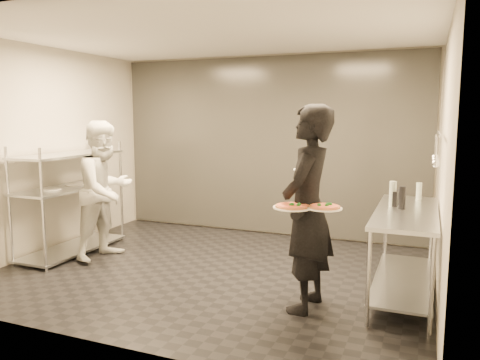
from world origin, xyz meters
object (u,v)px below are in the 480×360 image
at_px(bottle_clear, 419,192).
at_px(bottle_dark, 402,198).
at_px(pizza_plate_near, 292,207).
at_px(bottle_green, 393,194).
at_px(pass_rack, 70,197).
at_px(prep_counter, 405,238).
at_px(waiter, 307,209).
at_px(salad_plate, 307,168).
at_px(pizza_plate_far, 325,207).
at_px(chef, 106,190).
at_px(pos_monitor, 396,198).

height_order(bottle_clear, bottle_dark, bottle_dark).
bearing_deg(pizza_plate_near, bottle_green, 52.61).
xyz_separation_m(pass_rack, pizza_plate_near, (3.37, -0.88, 0.28)).
xyz_separation_m(prep_counter, waiter, (-0.87, -0.66, 0.37)).
bearing_deg(salad_plate, bottle_dark, 25.90).
height_order(waiter, pizza_plate_far, waiter).
distance_m(prep_counter, pizza_plate_far, 1.18).
xyz_separation_m(prep_counter, chef, (-3.73, -0.01, 0.28)).
bearing_deg(prep_counter, bottle_dark, 146.84).
relative_size(pass_rack, bottle_dark, 6.70).
relative_size(prep_counter, pizza_plate_far, 5.75).
height_order(prep_counter, bottle_clear, bottle_clear).
distance_m(salad_plate, bottle_dark, 1.04).
bearing_deg(pass_rack, salad_plate, -6.70).
relative_size(chef, bottle_green, 6.74).
bearing_deg(salad_plate, prep_counter, 23.03).
bearing_deg(chef, pizza_plate_near, -98.62).
bearing_deg(prep_counter, bottle_clear, 80.99).
height_order(pass_rack, salad_plate, pass_rack).
xyz_separation_m(pos_monitor, bottle_green, (-0.03, -0.06, 0.05)).
bearing_deg(pizza_plate_far, bottle_clear, 63.10).
relative_size(pass_rack, pizza_plate_near, 4.47).
bearing_deg(pos_monitor, bottle_dark, -65.75).
distance_m(pass_rack, prep_counter, 4.33).
relative_size(salad_plate, bottle_dark, 1.18).
height_order(salad_plate, bottle_green, salad_plate).
distance_m(chef, bottle_dark, 3.68).
bearing_deg(bottle_dark, pass_rack, -179.53).
relative_size(salad_plate, bottle_clear, 1.37).
distance_m(prep_counter, bottle_dark, 0.42).
xyz_separation_m(prep_counter, bottle_clear, (0.10, 0.62, 0.40)).
bearing_deg(bottle_green, pass_rack, -177.71).
height_order(pass_rack, pizza_plate_far, pass_rack).
bearing_deg(pizza_plate_far, waiter, 134.42).
bearing_deg(pizza_plate_near, pass_rack, 165.32).
bearing_deg(pass_rack, pizza_plate_far, -13.35).
xyz_separation_m(pass_rack, bottle_green, (4.18, 0.17, 0.29)).
relative_size(pass_rack, waiter, 0.81).
bearing_deg(pizza_plate_near, prep_counter, 42.87).
distance_m(bottle_green, bottle_dark, 0.17).
distance_m(prep_counter, bottle_clear, 0.75).
height_order(salad_plate, pos_monitor, salad_plate).
height_order(chef, pos_monitor, chef).
distance_m(pizza_plate_near, bottle_dark, 1.29).
height_order(pizza_plate_far, pos_monitor, pizza_plate_far).
bearing_deg(pos_monitor, chef, -171.77).
bearing_deg(waiter, pizza_plate_near, -16.82).
xyz_separation_m(bottle_clear, bottle_dark, (-0.15, -0.59, 0.02)).
bearing_deg(chef, pizza_plate_far, -96.80).
distance_m(pizza_plate_far, salad_plate, 0.62).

